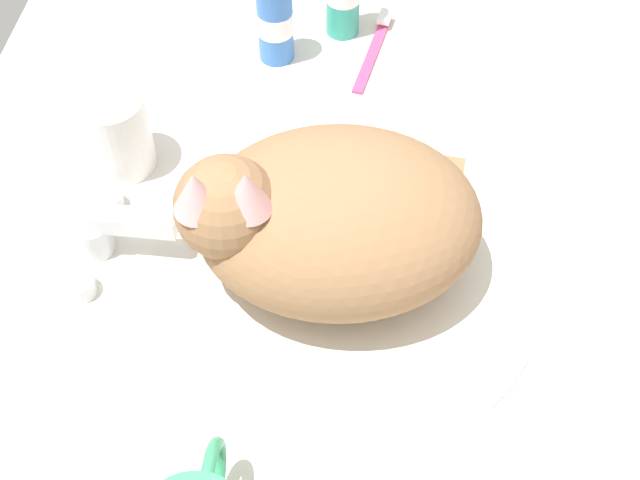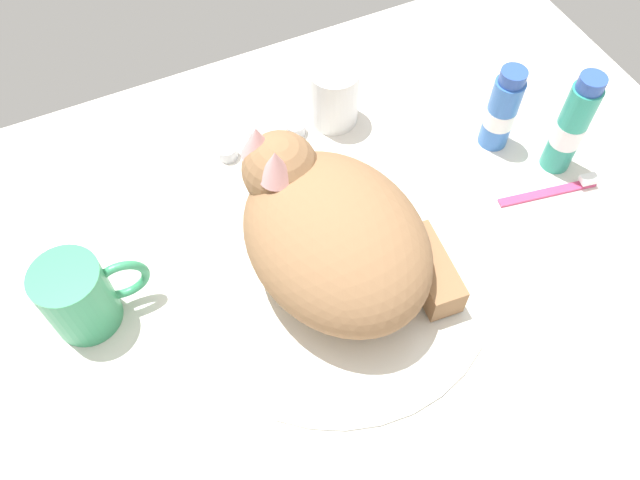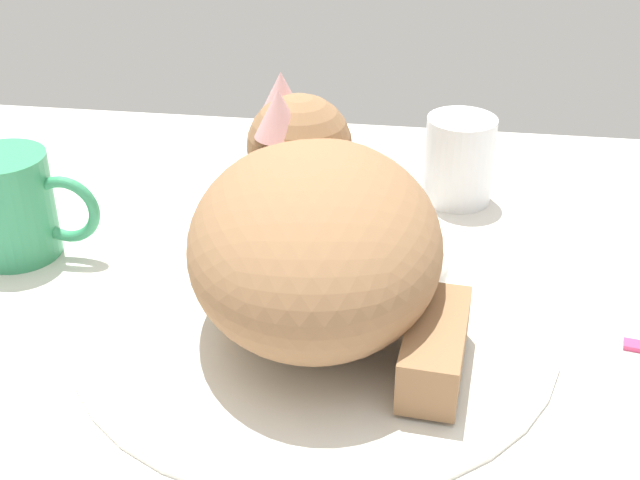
% 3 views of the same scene
% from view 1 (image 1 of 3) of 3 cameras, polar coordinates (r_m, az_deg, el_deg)
% --- Properties ---
extents(ground_plane, '(1.10, 0.83, 0.03)m').
position_cam_1_polar(ground_plane, '(0.81, 1.14, -2.64)').
color(ground_plane, silver).
extents(sink_basin, '(0.38, 0.38, 0.01)m').
position_cam_1_polar(sink_basin, '(0.79, 1.16, -1.88)').
color(sink_basin, silver).
rests_on(sink_basin, ground_plane).
extents(faucet, '(0.13, 0.10, 0.06)m').
position_cam_1_polar(faucet, '(0.81, -14.11, 0.42)').
color(faucet, silver).
rests_on(faucet, ground_plane).
extents(cat, '(0.23, 0.27, 0.16)m').
position_cam_1_polar(cat, '(0.73, 0.48, 1.52)').
color(cat, '#936B47').
rests_on(cat, sink_basin).
extents(rinse_cup, '(0.07, 0.07, 0.09)m').
position_cam_1_polar(rinse_cup, '(0.87, -13.44, 6.98)').
color(rinse_cup, white).
rests_on(rinse_cup, ground_plane).
extents(toothpaste_bottle, '(0.04, 0.04, 0.13)m').
position_cam_1_polar(toothpaste_bottle, '(0.96, -3.04, 14.78)').
color(toothpaste_bottle, '#3870C6').
rests_on(toothpaste_bottle, ground_plane).
extents(toothbrush, '(0.13, 0.04, 0.02)m').
position_cam_1_polar(toothbrush, '(1.00, 3.65, 12.74)').
color(toothbrush, '#D83F72').
rests_on(toothbrush, ground_plane).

